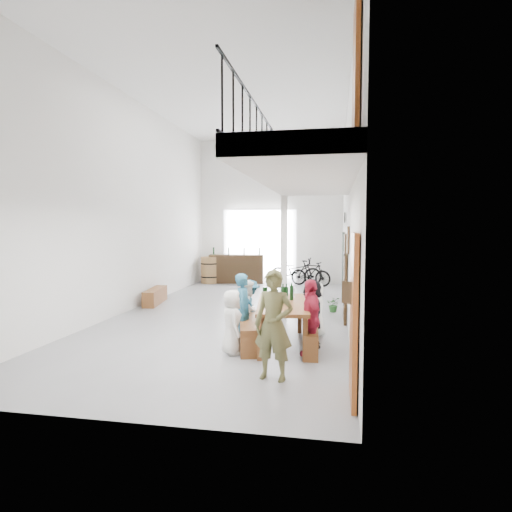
% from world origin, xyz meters
% --- Properties ---
extents(floor, '(12.00, 12.00, 0.00)m').
position_xyz_m(floor, '(0.00, 0.00, 0.00)').
color(floor, slate).
rests_on(floor, ground).
extents(room_walls, '(12.00, 12.00, 12.00)m').
position_xyz_m(room_walls, '(0.00, 0.00, 3.55)').
color(room_walls, white).
rests_on(room_walls, ground).
extents(gateway_portal, '(2.80, 0.08, 2.80)m').
position_xyz_m(gateway_portal, '(-0.40, 5.94, 1.40)').
color(gateway_portal, white).
rests_on(gateway_portal, ground).
extents(right_wall_decor, '(0.07, 8.28, 5.07)m').
position_xyz_m(right_wall_decor, '(2.70, -1.87, 1.74)').
color(right_wall_decor, '#934619').
rests_on(right_wall_decor, ground).
extents(balcony, '(1.52, 5.62, 4.00)m').
position_xyz_m(balcony, '(1.98, -3.13, 2.96)').
color(balcony, silver).
rests_on(balcony, ground).
extents(tasting_table, '(1.14, 2.23, 0.79)m').
position_xyz_m(tasting_table, '(1.53, -2.61, 0.71)').
color(tasting_table, brown).
rests_on(tasting_table, ground).
extents(bench_inner, '(0.79, 2.09, 0.47)m').
position_xyz_m(bench_inner, '(0.89, -2.54, 0.24)').
color(bench_inner, brown).
rests_on(bench_inner, ground).
extents(bench_wall, '(0.33, 1.85, 0.42)m').
position_xyz_m(bench_wall, '(2.06, -2.62, 0.21)').
color(bench_wall, brown).
rests_on(bench_wall, ground).
extents(tableware, '(0.40, 1.53, 0.35)m').
position_xyz_m(tableware, '(1.55, -2.64, 0.94)').
color(tableware, black).
rests_on(tableware, tasting_table).
extents(side_bench, '(0.55, 1.53, 0.42)m').
position_xyz_m(side_bench, '(-2.50, 0.93, 0.21)').
color(side_bench, brown).
rests_on(side_bench, ground).
extents(oak_barrel, '(0.68, 0.68, 1.01)m').
position_xyz_m(oak_barrel, '(-2.24, 5.40, 0.50)').
color(oak_barrel, olive).
rests_on(oak_barrel, ground).
extents(serving_counter, '(2.12, 0.86, 1.09)m').
position_xyz_m(serving_counter, '(-1.25, 5.65, 0.54)').
color(serving_counter, '#312010').
rests_on(serving_counter, ground).
extents(counter_bottles, '(1.81, 0.24, 0.28)m').
position_xyz_m(counter_bottles, '(-1.25, 5.65, 1.23)').
color(counter_bottles, black).
rests_on(counter_bottles, serving_counter).
extents(guest_left_a, '(0.54, 0.63, 1.10)m').
position_xyz_m(guest_left_a, '(0.75, -3.29, 0.55)').
color(guest_left_a, white).
rests_on(guest_left_a, ground).
extents(guest_left_b, '(0.36, 0.51, 1.32)m').
position_xyz_m(guest_left_b, '(0.83, -2.69, 0.66)').
color(guest_left_b, '#235C76').
rests_on(guest_left_b, ground).
extents(guest_left_c, '(0.44, 0.56, 1.14)m').
position_xyz_m(guest_left_c, '(0.83, -2.25, 0.57)').
color(guest_left_c, white).
rests_on(guest_left_c, ground).
extents(guest_left_d, '(0.65, 0.80, 1.08)m').
position_xyz_m(guest_left_d, '(0.77, -1.78, 0.54)').
color(guest_left_d, '#235C76').
rests_on(guest_left_d, ground).
extents(guest_right_a, '(0.55, 0.83, 1.30)m').
position_xyz_m(guest_right_a, '(2.08, -3.23, 0.65)').
color(guest_right_a, '#AD1D36').
rests_on(guest_right_a, ground).
extents(guest_right_b, '(0.70, 1.18, 1.22)m').
position_xyz_m(guest_right_b, '(2.07, -2.58, 0.61)').
color(guest_right_b, black).
rests_on(guest_right_b, ground).
extents(guest_right_c, '(0.42, 0.57, 1.07)m').
position_xyz_m(guest_right_c, '(2.12, -1.84, 0.54)').
color(guest_right_c, white).
rests_on(guest_right_c, ground).
extents(host_standing, '(0.63, 0.48, 1.57)m').
position_xyz_m(host_standing, '(1.62, -4.37, 0.78)').
color(host_standing, brown).
rests_on(host_standing, ground).
extents(potted_plant, '(0.37, 0.33, 0.39)m').
position_xyz_m(potted_plant, '(2.45, 0.63, 0.19)').
color(potted_plant, '#1E4C1C').
rests_on(potted_plant, ground).
extents(bicycle_near, '(1.97, 0.82, 1.01)m').
position_xyz_m(bicycle_near, '(1.04, 5.46, 0.51)').
color(bicycle_near, black).
rests_on(bicycle_near, ground).
extents(bicycle_far, '(1.60, 0.93, 0.93)m').
position_xyz_m(bicycle_far, '(1.60, 5.26, 0.46)').
color(bicycle_far, black).
rests_on(bicycle_far, ground).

